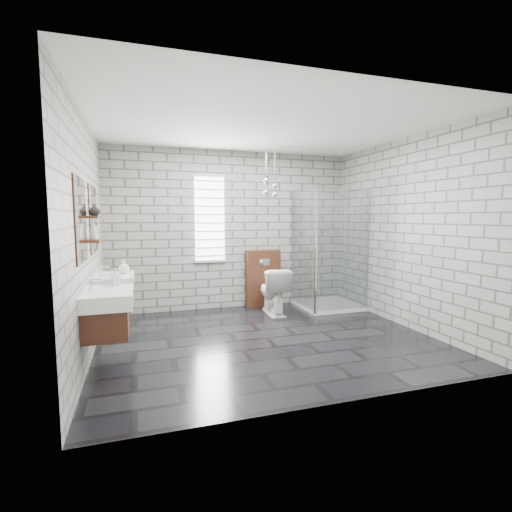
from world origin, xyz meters
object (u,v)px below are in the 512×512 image
cistern_panel (263,278)px  toilet (273,291)px  shower_enclosure (326,280)px  vanity_left (104,300)px  vanity_right (111,282)px

cistern_panel → toilet: size_ratio=1.32×
cistern_panel → toilet: cistern_panel is taller
cistern_panel → shower_enclosure: bearing=-27.8°
shower_enclosure → cistern_panel: bearing=152.2°
vanity_left → vanity_right: bearing=90.0°
vanity_left → vanity_right: size_ratio=1.00×
vanity_right → cistern_panel: bearing=25.9°
shower_enclosure → toilet: shower_enclosure is taller
vanity_left → shower_enclosure: 3.83m
shower_enclosure → toilet: 0.99m
cistern_panel → shower_enclosure: (0.98, -0.52, 0.00)m
vanity_right → shower_enclosure: bearing=11.0°
cistern_panel → toilet: 0.56m
vanity_left → toilet: size_ratio=2.07×
vanity_left → vanity_right: (0.00, 1.06, 0.00)m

